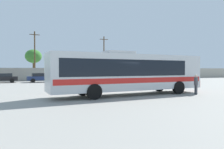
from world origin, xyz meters
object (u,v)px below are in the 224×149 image
Objects in this scene: parked_car_second_black at (3,78)px; roadside_tree_midleft at (33,56)px; utility_pole_near at (104,57)px; parked_car_third_dark_blue at (41,77)px; utility_pole_far at (35,55)px; attendant_by_bus_door at (196,83)px; coach_bus_silver_red at (128,72)px.

parked_car_second_black is 11.56m from roadside_tree_midleft.
utility_pole_near is 1.50× the size of roadside_tree_midleft.
utility_pole_near is (18.55, 7.73, 3.94)m from parked_car_second_black.
parked_car_third_dark_blue is 0.48× the size of utility_pole_far.
utility_pole_near reaches higher than roadside_tree_midleft.
parked_car_second_black is 0.48× the size of utility_pole_near.
utility_pole_near is (2.25, 29.68, 3.81)m from attendant_by_bus_door.
utility_pole_far is (-13.95, -0.80, 0.03)m from utility_pole_near.
utility_pole_near is 13.97m from utility_pole_far.
attendant_by_bus_door is at bearing -67.96° from utility_pole_far.
parked_car_third_dark_blue is at bearing -7.82° from parked_car_second_black.
utility_pole_near is (13.13, 8.47, 3.94)m from parked_car_third_dark_blue.
parked_car_second_black is 5.47m from parked_car_third_dark_blue.
parked_car_second_black is at bearing -157.39° from utility_pole_near.
utility_pole_far is 3.07m from roadside_tree_midleft.
parked_car_second_black is at bearing -113.71° from roadside_tree_midleft.
coach_bus_silver_red is at bearing -104.88° from utility_pole_near.
coach_bus_silver_red is 23.23m from parked_car_second_black.
utility_pole_far is at bearing -85.86° from roadside_tree_midleft.
attendant_by_bus_door is 0.36× the size of parked_car_third_dark_blue.
parked_car_second_black is (-11.08, 20.39, -1.05)m from coach_bus_silver_red.
roadside_tree_midleft is at bearing 94.14° from utility_pole_far.
utility_pole_far reaches higher than roadside_tree_midleft.
coach_bus_silver_red is 5.52m from attendant_by_bus_door.
coach_bus_silver_red is 2.10× the size of roadside_tree_midleft.
utility_pole_near reaches higher than attendant_by_bus_door.
roadside_tree_midleft is (-11.91, 31.94, 3.71)m from attendant_by_bus_door.
utility_pole_near is at bearing 22.61° from parked_car_second_black.
utility_pole_far reaches higher than parked_car_second_black.
attendant_by_bus_door is 31.39m from utility_pole_far.
utility_pole_far is (-11.69, 28.88, 3.84)m from attendant_by_bus_door.
parked_car_third_dark_blue is 8.68m from utility_pole_far.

